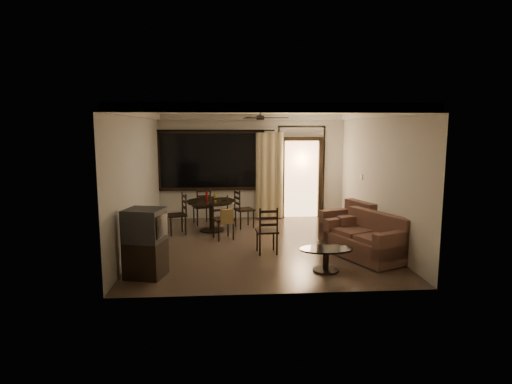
{
  "coord_description": "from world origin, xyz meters",
  "views": [
    {
      "loc": [
        -0.71,
        -8.78,
        2.45
      ],
      "look_at": [
        -0.07,
        0.2,
        1.09
      ],
      "focal_mm": 30.0,
      "sensor_mm": 36.0,
      "label": 1
    }
  ],
  "objects": [
    {
      "name": "armchair",
      "position": [
        1.89,
        -0.08,
        0.36
      ],
      "size": [
        1.1,
        1.1,
        0.87
      ],
      "rotation": [
        0.0,
        0.0,
        0.33
      ],
      "color": "#452220",
      "rests_on": "ground"
    },
    {
      "name": "dining_chair_west",
      "position": [
        -1.85,
        1.01,
        0.28
      ],
      "size": [
        0.54,
        0.54,
        0.95
      ],
      "rotation": [
        0.0,
        0.0,
        -1.23
      ],
      "color": "black",
      "rests_on": "ground"
    },
    {
      "name": "sofa",
      "position": [
        1.97,
        -1.07,
        0.33
      ],
      "size": [
        1.38,
        1.75,
        0.83
      ],
      "rotation": [
        0.0,
        0.0,
        0.42
      ],
      "color": "#452220",
      "rests_on": "ground"
    },
    {
      "name": "dining_chair_south",
      "position": [
        -0.77,
        0.48,
        0.31
      ],
      "size": [
        0.54,
        0.57,
        0.95
      ],
      "rotation": [
        0.0,
        0.0,
        0.34
      ],
      "color": "black",
      "rests_on": "ground"
    },
    {
      "name": "dining_chair_north",
      "position": [
        -1.33,
        2.03,
        0.28
      ],
      "size": [
        0.54,
        0.54,
        0.95
      ],
      "rotation": [
        0.0,
        0.0,
        3.48
      ],
      "color": "black",
      "rests_on": "ground"
    },
    {
      "name": "coffee_table",
      "position": [
        0.99,
        -1.79,
        0.27
      ],
      "size": [
        0.92,
        0.55,
        0.4
      ],
      "rotation": [
        0.0,
        0.0,
        0.17
      ],
      "color": "black",
      "rests_on": "ground"
    },
    {
      "name": "side_chair",
      "position": [
        0.08,
        -0.66,
        0.28
      ],
      "size": [
        0.45,
        0.45,
        0.94
      ],
      "rotation": [
        0.0,
        0.0,
        3.22
      ],
      "color": "black",
      "rests_on": "ground"
    },
    {
      "name": "dining_chair_east",
      "position": [
        -0.27,
        1.57,
        0.28
      ],
      "size": [
        0.54,
        0.54,
        0.95
      ],
      "rotation": [
        0.0,
        0.0,
        1.91
      ],
      "color": "black",
      "rests_on": "ground"
    },
    {
      "name": "room_shell",
      "position": [
        0.59,
        1.77,
        1.83
      ],
      "size": [
        5.5,
        6.7,
        5.5
      ],
      "color": "beige",
      "rests_on": "ground"
    },
    {
      "name": "tv_cabinet",
      "position": [
        -2.05,
        -1.84,
        0.57
      ],
      "size": [
        0.71,
        0.67,
        1.14
      ],
      "rotation": [
        0.0,
        0.0,
        -0.25
      ],
      "color": "black",
      "rests_on": "ground"
    },
    {
      "name": "dining_table",
      "position": [
        -1.06,
        1.29,
        0.57
      ],
      "size": [
        1.16,
        1.16,
        0.95
      ],
      "rotation": [
        0.0,
        0.0,
        0.34
      ],
      "color": "black",
      "rests_on": "ground"
    },
    {
      "name": "ground",
      "position": [
        0.0,
        0.0,
        0.0
      ],
      "size": [
        5.5,
        5.5,
        0.0
      ],
      "primitive_type": "plane",
      "color": "#7F6651",
      "rests_on": "ground"
    }
  ]
}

